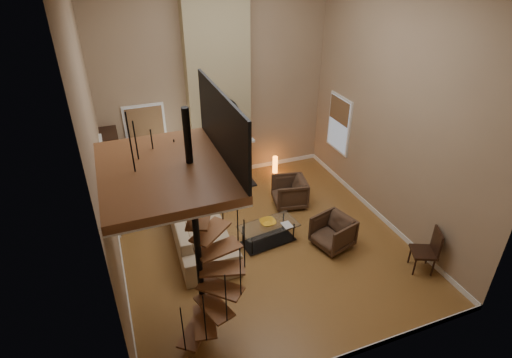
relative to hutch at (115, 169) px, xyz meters
name	(u,v)px	position (x,y,z in m)	size (l,w,h in m)	color
ground	(262,242)	(2.80, -2.82, -0.95)	(6.00, 6.50, 0.01)	#A77336
back_wall	(216,80)	(2.80, 0.43, 1.80)	(6.00, 0.02, 5.50)	tan
front_wall	(359,223)	(2.80, -6.07, 1.80)	(6.00, 0.02, 5.50)	tan
left_wall	(98,153)	(-0.20, -2.82, 1.80)	(0.02, 6.50, 5.50)	tan
right_wall	(394,108)	(5.80, -2.82, 1.80)	(0.02, 6.50, 5.50)	tan
baseboard_back	(221,173)	(2.80, 0.42, -0.89)	(6.00, 0.02, 0.12)	white
baseboard_left	(124,273)	(-0.19, -2.82, -0.89)	(0.02, 6.50, 0.12)	white
baseboard_right	(375,212)	(5.79, -2.82, -0.89)	(0.02, 6.50, 0.12)	white
chimney_breast	(218,82)	(2.80, 0.24, 1.80)	(1.60, 0.38, 5.50)	tan
hearth	(228,185)	(2.80, -0.25, -0.93)	(1.50, 0.60, 0.04)	black
firebox	(224,163)	(2.80, 0.04, -0.40)	(0.95, 0.02, 0.72)	black
mantel	(224,145)	(2.80, -0.04, 0.20)	(1.70, 0.18, 0.06)	white
mirror_frame	(222,116)	(2.80, 0.02, 1.00)	(0.94, 0.94, 0.10)	black
mirror_disc	(222,115)	(2.80, 0.03, 1.00)	(0.80, 0.80, 0.01)	white
vase_left	(203,142)	(2.25, 0.00, 0.35)	(0.24, 0.24, 0.25)	black
vase_right	(245,136)	(3.40, 0.00, 0.33)	(0.20, 0.20, 0.21)	#17524A
window_back	(146,132)	(0.90, 0.40, 0.67)	(1.02, 0.06, 1.52)	white
window_right	(339,123)	(5.77, -0.82, 0.68)	(0.06, 1.02, 1.52)	white
entry_door	(111,187)	(-0.15, -1.02, 0.10)	(0.10, 1.05, 2.16)	white
loft	(172,166)	(0.76, -4.62, 2.29)	(1.70, 2.20, 1.09)	brown
spiral_stair	(199,246)	(1.02, -4.61, 0.83)	(1.47, 1.47, 4.06)	black
hutch	(115,169)	(0.00, 0.00, 0.00)	(0.41, 0.87, 1.94)	black
sofa	(198,225)	(1.51, -2.23, -0.55)	(2.93, 1.14, 0.85)	tan
armchair_near	(292,192)	(4.07, -1.67, -0.60)	(0.79, 0.81, 0.74)	#483021
armchair_far	(335,231)	(4.25, -3.46, -0.60)	(0.75, 0.78, 0.71)	#483021
coffee_table	(268,232)	(2.92, -2.88, -0.67)	(1.35, 0.80, 0.47)	silver
bowl	(268,222)	(2.92, -2.83, -0.45)	(0.35, 0.35, 0.09)	gold
book	(286,225)	(3.27, -3.03, -0.49)	(0.20, 0.26, 0.03)	gray
floor_lamp	(170,150)	(1.34, -0.38, 0.46)	(0.41, 0.41, 1.72)	black
accent_lamp	(275,165)	(4.31, -0.01, -0.70)	(0.14, 0.14, 0.51)	orange
side_chair	(429,249)	(5.56, -4.83, -0.42)	(0.61, 0.61, 0.98)	black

